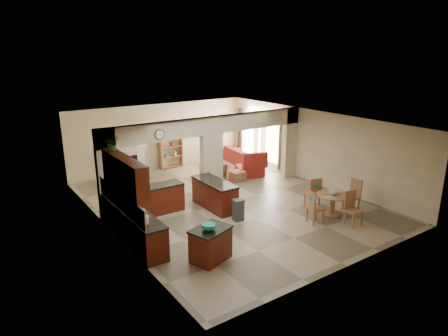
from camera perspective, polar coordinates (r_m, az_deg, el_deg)
floor at (r=13.56m, az=0.55°, el=-4.98°), size 10.00×10.00×0.00m
ceiling at (r=12.79m, az=0.58°, el=6.76°), size 10.00×10.00×0.00m
wall_back at (r=17.32m, az=-8.99°, el=4.47°), size 8.00×0.00×8.00m
wall_front at (r=9.68m, az=17.90°, el=-6.05°), size 8.00×0.00×8.00m
wall_left at (r=11.40m, az=-16.16°, el=-2.44°), size 0.00×10.00×10.00m
wall_right at (r=15.68m, az=12.65°, el=2.98°), size 0.00×10.00×10.00m
partition_left_pier at (r=12.40m, az=-16.35°, el=-0.92°), size 0.60×0.25×2.80m
partition_center_pier at (r=13.99m, az=-1.79°, el=0.47°), size 0.80×0.25×2.20m
partition_right_pier at (r=16.15m, az=9.34°, el=3.56°), size 0.60×0.25×2.80m
partition_header at (r=13.67m, az=-1.84°, el=6.11°), size 8.00×0.25×0.60m
kitchen_counter at (r=11.74m, az=-11.97°, el=-6.46°), size 2.52×3.29×1.48m
upper_cabinets at (r=10.57m, az=-14.06°, el=-0.80°), size 0.35×2.40×0.90m
peninsula at (r=13.00m, az=-1.34°, el=-3.81°), size 0.70×1.85×0.91m
wall_clock at (r=12.60m, az=-9.17°, el=4.77°), size 0.34×0.03×0.34m
rug at (r=15.82m, az=-0.25°, el=-1.74°), size 1.60×1.30×0.01m
fireplace at (r=16.75m, az=-13.55°, el=1.01°), size 1.60×0.35×1.20m
shelving_unit at (r=17.42m, az=-7.63°, el=2.91°), size 1.00×0.32×1.80m
window_a at (r=17.30m, az=6.99°, el=3.85°), size 0.02×0.90×1.90m
window_b at (r=18.58m, az=3.53°, el=4.83°), size 0.02×0.90×1.90m
glazed_door at (r=17.96m, az=5.19°, el=3.90°), size 0.02×0.70×2.10m
drape_a_left at (r=16.84m, az=8.24°, el=3.45°), size 0.10×0.28×2.30m
drape_a_right at (r=17.72m, az=5.62°, el=4.20°), size 0.10×0.28×2.30m
drape_b_left at (r=18.09m, az=4.60°, el=4.49°), size 0.10×0.28×2.30m
drape_b_right at (r=19.02m, az=2.32°, el=5.13°), size 0.10×0.28×2.30m
ceiling_fan at (r=16.12m, az=-1.19°, el=7.95°), size 1.00×1.00×0.10m
kitchen_island at (r=9.92m, az=-1.92°, el=-10.81°), size 1.15×0.97×0.85m
teal_bowl at (r=9.62m, az=-2.20°, el=-8.42°), size 0.33×0.33×0.16m
trash_can at (r=12.11m, az=2.05°, el=-6.14°), size 0.33×0.29×0.62m
dining_table at (r=12.85m, az=15.26°, el=-4.59°), size 1.02×1.02×0.70m
fruit_bowl at (r=12.74m, az=15.38°, el=-3.37°), size 0.26×0.26×0.14m
sofa at (r=18.07m, az=2.59°, el=1.73°), size 2.48×1.23×0.69m
chaise at (r=16.37m, az=3.70°, el=-0.40°), size 1.26×1.14×0.41m
armchair at (r=15.59m, az=-1.55°, el=-0.63°), size 0.91×0.93×0.73m
ottoman at (r=15.74m, az=1.93°, el=-1.13°), size 0.59×0.59×0.39m
plant at (r=11.10m, az=-15.70°, el=3.43°), size 0.48×0.45×0.42m
chair_north at (r=13.29m, az=12.72°, el=-3.32°), size 0.53×0.53×1.02m
chair_east at (r=13.45m, az=18.01°, el=-3.49°), size 0.43×0.42×1.02m
chair_south at (r=12.35m, az=17.81°, el=-5.28°), size 0.47×0.47×1.02m
chair_west at (r=12.12m, az=12.64°, el=-5.29°), size 0.49×0.49×1.02m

